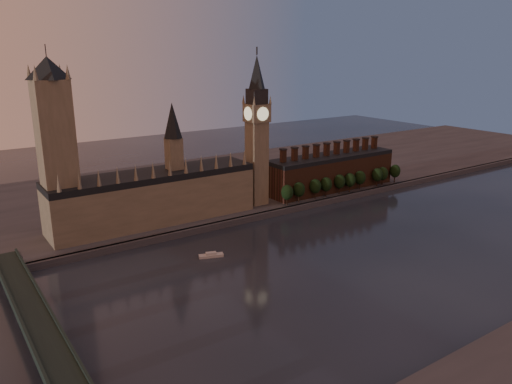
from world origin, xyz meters
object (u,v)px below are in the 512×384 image
big_ben (257,129)px  westminster_bridge (50,351)px  victoria_tower (56,145)px  river_boat (211,255)px

big_ben → westminster_bridge: bearing=-145.7°
victoria_tower → westminster_bridge: size_ratio=0.54×
big_ben → westminster_bridge: big_ben is taller
victoria_tower → westminster_bridge: 133.21m
victoria_tower → big_ben: (130.00, -5.00, -2.26)m
big_ben → westminster_bridge: (-165.00, -112.70, -49.39)m
big_ben → river_boat: big_ben is taller
victoria_tower → big_ben: victoria_tower is taller
river_boat → westminster_bridge: bearing=-130.9°
victoria_tower → river_boat: bearing=-45.7°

